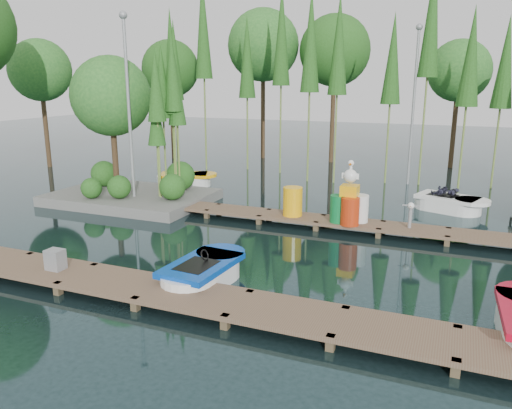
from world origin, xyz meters
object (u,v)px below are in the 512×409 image
at_px(yellow_barrel, 293,201).
at_px(boat_blue, 203,274).
at_px(utility_cabinet, 55,260).
at_px(drum_cluster, 350,205).
at_px(boat_yellow_far, 185,180).
at_px(island, 125,122).

bearing_deg(yellow_barrel, boat_blue, -93.49).
distance_m(utility_cabinet, yellow_barrel, 7.98).
relative_size(utility_cabinet, drum_cluster, 0.25).
bearing_deg(utility_cabinet, boat_blue, 18.84).
bearing_deg(boat_blue, boat_yellow_far, 126.62).
height_order(boat_blue, drum_cluster, drum_cluster).
bearing_deg(boat_yellow_far, utility_cabinet, -79.49).
height_order(island, boat_blue, island).
relative_size(island, utility_cabinet, 13.34).
distance_m(island, boat_blue, 10.04).
relative_size(island, boat_yellow_far, 2.21).
bearing_deg(boat_blue, island, 140.78).
height_order(island, drum_cluster, island).
bearing_deg(boat_yellow_far, yellow_barrel, -35.48).
height_order(boat_yellow_far, yellow_barrel, boat_yellow_far).
bearing_deg(yellow_barrel, drum_cluster, -4.46).
bearing_deg(yellow_barrel, island, 173.85).
bearing_deg(utility_cabinet, island, 114.30).
bearing_deg(boat_yellow_far, drum_cluster, -30.05).
distance_m(island, yellow_barrel, 7.75).
bearing_deg(boat_blue, drum_cluster, 71.74).
distance_m(boat_yellow_far, utility_cabinet, 11.46).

